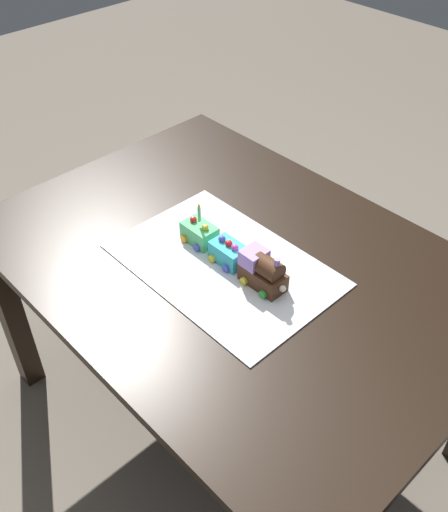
{
  "coord_description": "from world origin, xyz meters",
  "views": [
    {
      "loc": [
        -0.87,
        0.86,
        1.8
      ],
      "look_at": [
        -0.0,
        0.04,
        0.77
      ],
      "focal_mm": 40.95,
      "sensor_mm": 36.0,
      "label": 1
    }
  ],
  "objects_px": {
    "cake_car_gondola_mint_green": "(200,233)",
    "birthday_candle": "(199,212)",
    "dining_table": "(234,286)",
    "cake_locomotive": "(263,271)",
    "cake_car_hopper_turquoise": "(228,252)"
  },
  "relations": [
    {
      "from": "dining_table",
      "to": "cake_car_hopper_turquoise",
      "type": "distance_m",
      "value": 0.14
    },
    {
      "from": "cake_locomotive",
      "to": "cake_car_hopper_turquoise",
      "type": "bearing_deg",
      "value": 0.0
    },
    {
      "from": "dining_table",
      "to": "cake_locomotive",
      "type": "bearing_deg",
      "value": 169.74
    },
    {
      "from": "dining_table",
      "to": "birthday_candle",
      "type": "bearing_deg",
      "value": 11.01
    },
    {
      "from": "cake_car_gondola_mint_green",
      "to": "birthday_candle",
      "type": "height_order",
      "value": "birthday_candle"
    },
    {
      "from": "cake_locomotive",
      "to": "cake_car_gondola_mint_green",
      "type": "relative_size",
      "value": 1.4
    },
    {
      "from": "cake_car_gondola_mint_green",
      "to": "cake_car_hopper_turquoise",
      "type": "bearing_deg",
      "value": 180.0
    },
    {
      "from": "dining_table",
      "to": "cake_car_gondola_mint_green",
      "type": "height_order",
      "value": "cake_car_gondola_mint_green"
    },
    {
      "from": "dining_table",
      "to": "birthday_candle",
      "type": "distance_m",
      "value": 0.24
    },
    {
      "from": "dining_table",
      "to": "cake_locomotive",
      "type": "xyz_separation_m",
      "value": [
        -0.13,
        0.02,
        0.16
      ]
    },
    {
      "from": "dining_table",
      "to": "cake_car_gondola_mint_green",
      "type": "distance_m",
      "value": 0.19
    },
    {
      "from": "dining_table",
      "to": "cake_car_hopper_turquoise",
      "type": "xyz_separation_m",
      "value": [
        0.0,
        0.02,
        0.14
      ]
    },
    {
      "from": "birthday_candle",
      "to": "cake_car_gondola_mint_green",
      "type": "bearing_deg",
      "value": 0.0
    },
    {
      "from": "cake_car_gondola_mint_green",
      "to": "birthday_candle",
      "type": "relative_size",
      "value": 1.63
    },
    {
      "from": "cake_car_gondola_mint_green",
      "to": "birthday_candle",
      "type": "xyz_separation_m",
      "value": [
        -0.0,
        -0.0,
        0.07
      ]
    }
  ]
}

